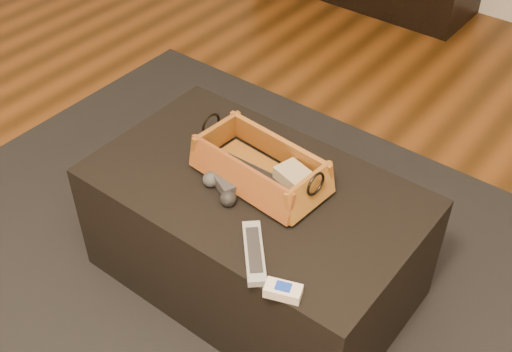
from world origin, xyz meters
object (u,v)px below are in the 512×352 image
Objects in this scene: silver_remote at (254,252)px; wicker_basket at (260,168)px; ottoman at (255,234)px; tv_remote at (252,173)px; game_controller at (223,187)px; cream_gadget at (283,291)px.

wicker_basket is at bearing 124.37° from silver_remote.
ottoman is 2.33× the size of wicker_basket.
ottoman is 0.36m from silver_remote.
wicker_basket reaches higher than ottoman.
tv_remote is 0.51× the size of wicker_basket.
tv_remote is 0.03m from wicker_basket.
ottoman is 0.26m from wicker_basket.
game_controller reaches higher than silver_remote.
tv_remote is 1.13× the size of silver_remote.
tv_remote is 0.10m from game_controller.
game_controller reaches higher than tv_remote.
wicker_basket is 0.30m from silver_remote.
game_controller is 0.41m from cream_gadget.
tv_remote reaches higher than silver_remote.
silver_remote is at bearing 156.43° from cream_gadget.
wicker_basket is 4.15× the size of cream_gadget.
ottoman is at bearing -32.61° from tv_remote.
ottoman is at bearing 127.48° from silver_remote.
wicker_basket is 2.76× the size of game_controller.
cream_gadget is (0.33, -0.30, -0.01)m from tv_remote.
wicker_basket is (-0.00, 0.03, 0.26)m from ottoman.
wicker_basket is 0.44m from cream_gadget.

